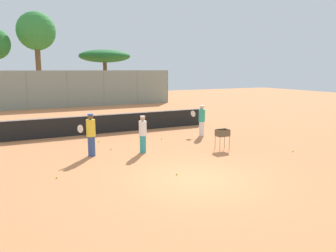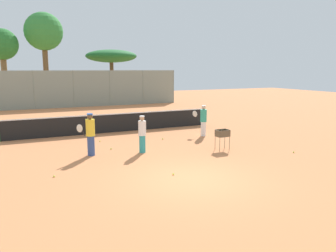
# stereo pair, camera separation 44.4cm
# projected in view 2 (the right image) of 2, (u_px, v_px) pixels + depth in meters

# --- Properties ---
(ground_plane) EXTENTS (80.00, 80.00, 0.00)m
(ground_plane) POSITION_uv_depth(u_px,v_px,m) (191.00, 180.00, 10.56)
(ground_plane) COLOR #D37F4C
(tennis_net) EXTENTS (11.75, 0.10, 1.07)m
(tennis_net) POSITION_uv_depth(u_px,v_px,m) (114.00, 122.00, 18.44)
(tennis_net) COLOR #26592D
(tennis_net) RESTS_ON ground_plane
(back_fence) EXTENTS (20.71, 0.08, 3.41)m
(back_fence) POSITION_uv_depth(u_px,v_px,m) (74.00, 89.00, 30.34)
(back_fence) COLOR gray
(back_fence) RESTS_ON ground_plane
(tree_0) EXTENTS (3.79, 3.79, 9.18)m
(tree_0) POSITION_uv_depth(u_px,v_px,m) (44.00, 33.00, 33.06)
(tree_0) COLOR brown
(tree_0) RESTS_ON ground_plane
(tree_1) EXTENTS (5.72, 5.72, 5.69)m
(tree_1) POSITION_uv_depth(u_px,v_px,m) (111.00, 57.00, 36.90)
(tree_1) COLOR brown
(tree_1) RESTS_ON ground_plane
(tree_2) EXTENTS (2.98, 2.98, 7.37)m
(tree_2) POSITION_uv_depth(u_px,v_px,m) (2.00, 46.00, 31.39)
(tree_2) COLOR brown
(tree_2) RESTS_ON ground_plane
(player_white_outfit) EXTENTS (0.83, 0.55, 1.75)m
(player_white_outfit) POSITION_uv_depth(u_px,v_px,m) (90.00, 134.00, 13.40)
(player_white_outfit) COLOR #334C8C
(player_white_outfit) RESTS_ON ground_plane
(player_red_cap) EXTENTS (0.58, 0.76, 1.59)m
(player_red_cap) POSITION_uv_depth(u_px,v_px,m) (142.00, 133.00, 13.90)
(player_red_cap) COLOR teal
(player_red_cap) RESTS_ON ground_plane
(player_yellow_shirt) EXTENTS (0.55, 0.80, 1.64)m
(player_yellow_shirt) POSITION_uv_depth(u_px,v_px,m) (203.00, 120.00, 17.33)
(player_yellow_shirt) COLOR white
(player_yellow_shirt) RESTS_ON ground_plane
(ball_cart) EXTENTS (0.56, 0.41, 0.91)m
(ball_cart) POSITION_uv_depth(u_px,v_px,m) (223.00, 135.00, 14.37)
(ball_cart) COLOR brown
(ball_cart) RESTS_ON ground_plane
(tennis_ball_0) EXTENTS (0.07, 0.07, 0.07)m
(tennis_ball_0) POSITION_uv_depth(u_px,v_px,m) (163.00, 139.00, 16.62)
(tennis_ball_0) COLOR #D1E54C
(tennis_ball_0) RESTS_ON ground_plane
(tennis_ball_1) EXTENTS (0.07, 0.07, 0.07)m
(tennis_ball_1) POSITION_uv_depth(u_px,v_px,m) (294.00, 152.00, 13.96)
(tennis_ball_1) COLOR #D1E54C
(tennis_ball_1) RESTS_ON ground_plane
(tennis_ball_2) EXTENTS (0.07, 0.07, 0.07)m
(tennis_ball_2) POSITION_uv_depth(u_px,v_px,m) (111.00, 149.00, 14.55)
(tennis_ball_2) COLOR #D1E54C
(tennis_ball_2) RESTS_ON ground_plane
(tennis_ball_3) EXTENTS (0.07, 0.07, 0.07)m
(tennis_ball_3) POSITION_uv_depth(u_px,v_px,m) (100.00, 141.00, 16.11)
(tennis_ball_3) COLOR #D1E54C
(tennis_ball_3) RESTS_ON ground_plane
(tennis_ball_4) EXTENTS (0.07, 0.07, 0.07)m
(tennis_ball_4) POSITION_uv_depth(u_px,v_px,m) (145.00, 134.00, 17.82)
(tennis_ball_4) COLOR #D1E54C
(tennis_ball_4) RESTS_ON ground_plane
(tennis_ball_5) EXTENTS (0.07, 0.07, 0.07)m
(tennis_ball_5) POSITION_uv_depth(u_px,v_px,m) (173.00, 174.00, 11.05)
(tennis_ball_5) COLOR #D1E54C
(tennis_ball_5) RESTS_ON ground_plane
(tennis_ball_6) EXTENTS (0.07, 0.07, 0.07)m
(tennis_ball_6) POSITION_uv_depth(u_px,v_px,m) (54.00, 176.00, 10.81)
(tennis_ball_6) COLOR #D1E54C
(tennis_ball_6) RESTS_ON ground_plane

